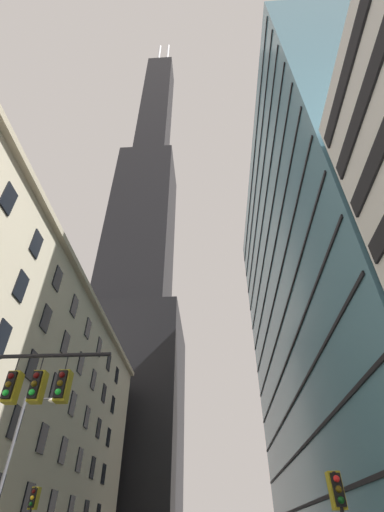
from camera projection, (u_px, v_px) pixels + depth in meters
dark_skyscraper at (138, 265)px, 100.13m from camera, size 25.46×25.46×215.51m
glass_office_midrise at (332, 288)px, 43.38m from camera, size 14.72×45.97×51.49m
traffic_light_near_right at (338, 496)px, 11.22m from camera, size 0.40×0.63×3.23m
traffic_light_far_left at (33, 503)px, 19.39m from camera, size 0.40×0.63×3.81m
street_lamppost at (13, 461)px, 18.97m from camera, size 2.04×0.32×8.15m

